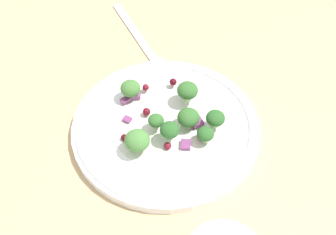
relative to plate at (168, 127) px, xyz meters
The scene contains 24 objects.
ground_plane 2.82cm from the plate, 82.38° to the right, with size 180.00×180.00×2.00cm, color tan.
plate is the anchor object (origin of this frame).
dressing_pool 0.44cm from the plate, ahead, with size 13.71×13.71×0.20cm, color white.
broccoli_floret_0 5.77cm from the plate, 55.83° to the left, with size 3.00×3.00×3.04cm.
broccoli_floret_1 5.56cm from the plate, 156.95° to the left, with size 2.08×2.08×2.10cm.
broccoli_floret_2 6.25cm from the plate, behind, with size 2.34×2.34×2.37cm.
broccoli_floret_3 3.59cm from the plate, 102.63° to the left, with size 2.35×2.35×2.38cm.
broccoli_floret_4 7.00cm from the plate, 34.96° to the right, with size 2.62×2.62×2.65cm.
broccoli_floret_5 3.26cm from the plate, behind, with size 2.74×2.74×2.77cm.
broccoli_floret_6 2.75cm from the plate, 37.44° to the left, with size 1.94×1.94×1.97cm.
broccoli_floret_7 5.21cm from the plate, 115.13° to the right, with size 2.69×2.69×2.73cm.
cranberry_0 3.80cm from the plate, 97.28° to the left, with size 0.92×0.92×0.92cm, color maroon.
cranberry_1 6.49cm from the plate, 54.07° to the right, with size 0.90×0.90×0.90cm, color maroon.
cranberry_2 4.65cm from the plate, 156.54° to the left, with size 0.71×0.71×0.71cm, color maroon.
cranberry_3 6.73cm from the plate, 86.85° to the right, with size 0.98×0.98×0.98cm, color #4C0A14.
cranberry_4 5.86cm from the plate, 32.39° to the left, with size 0.86×0.86×0.86cm, color #4C0A14.
cranberry_5 6.52cm from the plate, 103.96° to the right, with size 0.91×0.91×0.91cm, color maroon.
cranberry_6 3.31cm from the plate, 20.55° to the right, with size 0.99×0.99×0.99cm, color maroon.
onion_bit_0 5.22cm from the plate, ahead, with size 1.00×0.85×0.32cm, color #843D75.
onion_bit_1 3.75cm from the plate, behind, with size 1.39×1.35×0.57cm, color #843D75.
onion_bit_2 4.08cm from the plate, 130.24° to the left, with size 1.40×1.20×0.35cm, color #843D75.
onion_bit_3 6.70cm from the plate, 25.58° to the right, with size 1.23×0.82×0.51cm, color #843D75.
onion_bit_4 6.18cm from the plate, 38.98° to the right, with size 1.08×1.00×0.54cm, color #934C84.
fork 17.62cm from the plate, 68.64° to the right, with size 11.97×16.38×0.50cm.
Camera 1 is at (-5.32, 36.67, 44.14)cm, focal length 47.28 mm.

